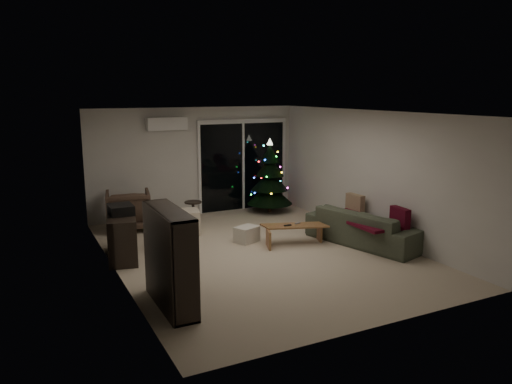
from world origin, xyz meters
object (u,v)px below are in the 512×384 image
at_px(sofa, 365,227).
at_px(coffee_table, 294,234).
at_px(armchair, 128,210).
at_px(christmas_tree, 270,176).
at_px(media_cabinet, 122,236).
at_px(bookshelf, 158,260).

xyz_separation_m(sofa, coffee_table, (-1.20, 0.59, -0.15)).
xyz_separation_m(armchair, christmas_tree, (3.39, 0.05, 0.47)).
height_order(armchair, sofa, armchair).
height_order(media_cabinet, christmas_tree, christmas_tree).
bearing_deg(bookshelf, christmas_tree, 32.00).
distance_m(bookshelf, christmas_tree, 5.70).
height_order(media_cabinet, sofa, media_cabinet).
relative_size(media_cabinet, christmas_tree, 0.71).
xyz_separation_m(bookshelf, coffee_table, (3.10, 1.67, -0.49)).
height_order(bookshelf, christmas_tree, christmas_tree).
bearing_deg(christmas_tree, media_cabinet, -154.61).
distance_m(bookshelf, sofa, 4.45).
height_order(media_cabinet, coffee_table, media_cabinet).
distance_m(bookshelf, media_cabinet, 2.33).
bearing_deg(armchair, coffee_table, 147.67).
bearing_deg(sofa, media_cabinet, 58.69).
bearing_deg(armchair, sofa, 152.31).
xyz_separation_m(armchair, sofa, (3.80, -3.03, -0.08)).
distance_m(armchair, christmas_tree, 3.42).
height_order(bookshelf, armchair, bookshelf).
distance_m(bookshelf, armchair, 4.15).
distance_m(sofa, coffee_table, 1.35).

